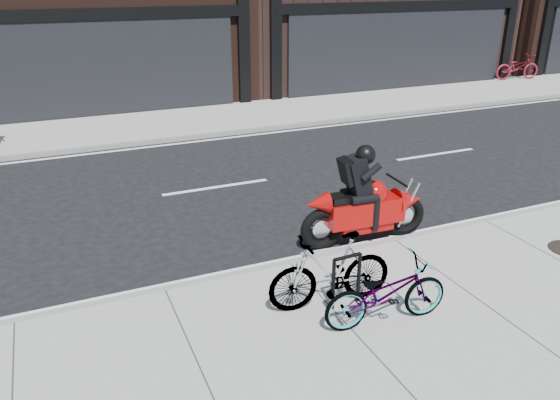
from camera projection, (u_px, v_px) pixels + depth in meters
name	position (u px, v px, depth m)	size (l,w,h in m)	color
ground	(247.00, 222.00, 10.39)	(120.00, 120.00, 0.00)	black
sidewalk_near	(401.00, 388.00, 6.13)	(60.00, 6.00, 0.13)	gray
sidewalk_far	(161.00, 124.00, 16.93)	(60.00, 3.50, 0.13)	gray
bike_rack	(346.00, 276.00, 7.40)	(0.46, 0.07, 0.77)	black
bicycle_front	(386.00, 293.00, 7.02)	(0.60, 1.71, 0.90)	gray
bicycle_rear	(331.00, 270.00, 7.38)	(0.50, 1.77, 1.06)	gray
motorcycle	(371.00, 203.00, 9.40)	(2.40, 0.65, 1.79)	black
bicycle_far	(518.00, 67.00, 23.56)	(0.70, 2.02, 1.06)	maroon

